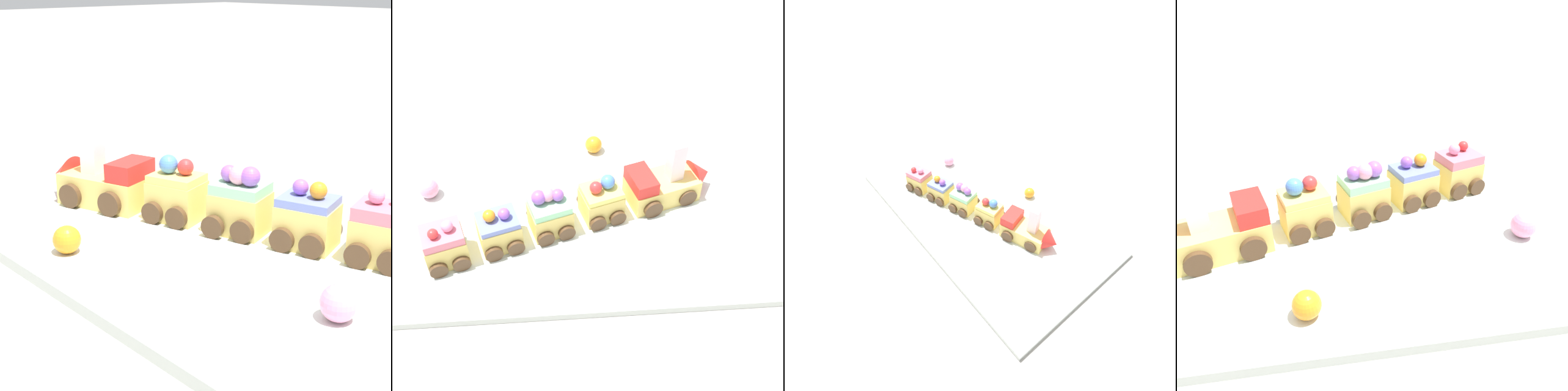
{
  "view_description": "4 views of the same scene",
  "coord_description": "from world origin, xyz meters",
  "views": [
    {
      "loc": [
        -0.48,
        0.44,
        0.27
      ],
      "look_at": [
        0.01,
        -0.01,
        0.05
      ],
      "focal_mm": 60.0,
      "sensor_mm": 36.0,
      "label": 1
    },
    {
      "loc": [
        -0.01,
        -0.56,
        0.62
      ],
      "look_at": [
        0.03,
        0.01,
        0.03
      ],
      "focal_mm": 50.0,
      "sensor_mm": 36.0,
      "label": 2
    },
    {
      "loc": [
        0.45,
        -0.37,
        0.57
      ],
      "look_at": [
        0.0,
        -0.01,
        0.07
      ],
      "focal_mm": 28.0,
      "sensor_mm": 36.0,
      "label": 3
    },
    {
      "loc": [
        0.02,
        0.39,
        0.3
      ],
      "look_at": [
        -0.04,
        -0.0,
        0.06
      ],
      "focal_mm": 35.0,
      "sensor_mm": 36.0,
      "label": 4
    }
  ],
  "objects": [
    {
      "name": "ground_plane",
      "position": [
        0.0,
        0.0,
        0.0
      ],
      "size": [
        10.0,
        10.0,
        0.0
      ],
      "primitive_type": "plane",
      "color": "gray"
    },
    {
      "name": "cake_car_strawberry",
      "position": [
        -0.18,
        -0.08,
        0.04
      ],
      "size": [
        0.07,
        0.08,
        0.07
      ],
      "rotation": [
        0.0,
        0.0,
        0.3
      ],
      "color": "#EACC66",
      "rests_on": "display_board"
    },
    {
      "name": "cake_train_locomotive",
      "position": [
        0.15,
        0.02,
        0.04
      ],
      "size": [
        0.14,
        0.1,
        0.1
      ],
      "rotation": [
        0.0,
        0.0,
        0.3
      ],
      "color": "#EACC66",
      "rests_on": "display_board"
    },
    {
      "name": "cake_car_mint",
      "position": [
        -0.03,
        -0.03,
        0.04
      ],
      "size": [
        0.07,
        0.08,
        0.08
      ],
      "rotation": [
        0.0,
        0.0,
        0.3
      ],
      "color": "#EACC66",
      "rests_on": "display_board"
    },
    {
      "name": "cake_car_blueberry",
      "position": [
        -0.1,
        -0.06,
        0.04
      ],
      "size": [
        0.07,
        0.08,
        0.07
      ],
      "rotation": [
        0.0,
        0.0,
        0.3
      ],
      "color": "#EACC66",
      "rests_on": "display_board"
    },
    {
      "name": "gumball_orange",
      "position": [
        0.04,
        0.13,
        0.03
      ],
      "size": [
        0.03,
        0.03,
        0.03
      ],
      "primitive_type": "sphere",
      "color": "orange",
      "rests_on": "display_board"
    },
    {
      "name": "cake_car_lemon",
      "position": [
        0.04,
        -0.01,
        0.04
      ],
      "size": [
        0.07,
        0.08,
        0.07
      ],
      "rotation": [
        0.0,
        0.0,
        0.3
      ],
      "color": "#EACC66",
      "rests_on": "display_board"
    },
    {
      "name": "gumball_pink",
      "position": [
        -0.22,
        0.05,
        0.03
      ],
      "size": [
        0.03,
        0.03,
        0.03
      ],
      "primitive_type": "sphere",
      "color": "pink",
      "rests_on": "display_board"
    },
    {
      "name": "display_board",
      "position": [
        0.0,
        0.0,
        0.01
      ],
      "size": [
        0.66,
        0.36,
        0.01
      ],
      "primitive_type": "cube",
      "color": "silver",
      "rests_on": "ground_plane"
    }
  ]
}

